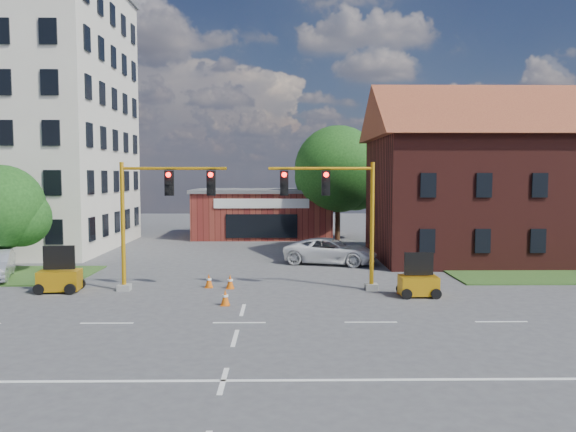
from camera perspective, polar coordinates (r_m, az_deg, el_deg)
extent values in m
plane|color=#464648|center=(21.70, -4.98, -10.75)|extent=(120.00, 120.00, 0.00)
cube|color=maroon|center=(51.06, -2.55, 0.17)|extent=(12.00, 8.00, 4.00)
cube|color=#5A5A5D|center=(50.96, -2.56, 2.58)|extent=(12.40, 8.40, 0.30)
cube|color=white|center=(46.95, -2.71, 1.28)|extent=(8.00, 0.10, 0.80)
cube|color=black|center=(47.08, -2.70, -1.03)|extent=(6.00, 0.10, 2.00)
cube|color=#481915|center=(40.44, 23.20, 1.61)|extent=(20.00, 10.00, 8.00)
cylinder|color=#3D2416|center=(48.29, 5.07, 0.11)|extent=(0.44, 0.44, 4.32)
sphere|color=#163C12|center=(48.17, 5.10, 4.78)|extent=(7.41, 7.41, 7.41)
sphere|color=#163C12|center=(48.64, 6.80, 3.60)|extent=(5.18, 5.18, 5.18)
cylinder|color=#3D2416|center=(35.31, -26.98, -3.16)|extent=(0.44, 0.44, 2.70)
sphere|color=#163C12|center=(35.10, -27.12, 0.81)|extent=(4.72, 4.72, 4.72)
sphere|color=#163C12|center=(35.00, -25.48, -0.15)|extent=(3.31, 3.31, 3.31)
cube|color=gray|center=(28.48, -16.30, -6.99)|extent=(0.60, 0.60, 0.30)
cylinder|color=orange|center=(28.06, -16.42, -1.07)|extent=(0.20, 0.20, 6.20)
cylinder|color=orange|center=(27.38, -11.49, 4.76)|extent=(5.00, 0.14, 0.14)
cube|color=black|center=(27.43, -11.98, 3.29)|extent=(0.40, 0.32, 1.20)
cube|color=black|center=(27.12, -7.82, 3.33)|extent=(0.40, 0.32, 1.20)
sphere|color=#FF0C07|center=(27.25, -12.06, 4.12)|extent=(0.24, 0.24, 0.24)
cube|color=gray|center=(27.82, 8.47, -7.13)|extent=(0.60, 0.60, 0.30)
cylinder|color=orange|center=(27.39, 8.54, -1.07)|extent=(0.20, 0.20, 6.20)
cylinder|color=orange|center=(26.98, 3.34, 4.85)|extent=(5.00, 0.14, 0.14)
cube|color=black|center=(27.00, 3.86, 3.36)|extent=(0.40, 0.32, 1.20)
cube|color=black|center=(26.92, -0.39, 3.36)|extent=(0.40, 0.32, 1.20)
sphere|color=#FF0C07|center=(26.82, 3.90, 4.21)|extent=(0.24, 0.24, 0.24)
cube|color=orange|center=(29.12, -22.17, -6.05)|extent=(1.99, 1.44, 0.93)
cube|color=black|center=(28.95, -22.23, -3.92)|extent=(1.46, 0.28, 1.14)
cube|color=orange|center=(26.70, 13.11, -6.86)|extent=(1.71, 1.15, 0.85)
cube|color=black|center=(26.53, 13.14, -4.75)|extent=(1.33, 0.12, 1.04)
cube|color=#D5580B|center=(24.50, -6.39, -8.97)|extent=(0.38, 0.38, 0.04)
cone|color=#D5580B|center=(24.43, -6.40, -8.22)|extent=(0.40, 0.40, 0.70)
cylinder|color=white|center=(24.42, -6.40, -8.06)|extent=(0.27, 0.27, 0.09)
cube|color=#D5580B|center=(28.36, -8.04, -7.17)|extent=(0.38, 0.38, 0.04)
cone|color=#D5580B|center=(28.30, -8.05, -6.52)|extent=(0.40, 0.40, 0.70)
cylinder|color=white|center=(28.28, -8.05, -6.38)|extent=(0.27, 0.27, 0.09)
cube|color=#D5580B|center=(27.98, -5.90, -7.31)|extent=(0.38, 0.38, 0.04)
cone|color=#D5580B|center=(27.92, -5.90, -6.65)|extent=(0.40, 0.40, 0.70)
cylinder|color=white|center=(27.90, -5.90, -6.50)|extent=(0.27, 0.27, 0.09)
cube|color=#D5580B|center=(27.20, 11.45, -7.71)|extent=(0.38, 0.38, 0.04)
cone|color=#D5580B|center=(27.14, 11.46, -7.02)|extent=(0.40, 0.40, 0.70)
cylinder|color=white|center=(27.12, 11.46, -6.88)|extent=(0.27, 0.27, 0.09)
imported|color=white|center=(35.46, 4.34, -3.56)|extent=(6.34, 4.25, 1.61)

